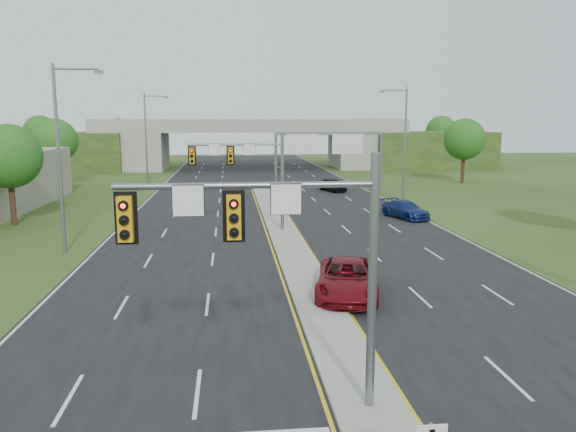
{
  "coord_description": "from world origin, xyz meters",
  "views": [
    {
      "loc": [
        -3.66,
        -13.84,
        7.77
      ],
      "look_at": [
        -0.73,
        14.18,
        3.0
      ],
      "focal_mm": 35.0,
      "sensor_mm": 36.0,
      "label": 1
    }
  ],
  "objects_px": {
    "car_far_b": "(405,210)",
    "car_far_a": "(347,279)",
    "car_far_c": "(332,185)",
    "signal_mast_far": "(250,166)",
    "sign_gantry": "(328,146)",
    "signal_mast_near": "(286,243)",
    "overpass": "(251,147)"
  },
  "relations": [
    {
      "from": "car_far_b",
      "to": "car_far_c",
      "type": "relative_size",
      "value": 1.14
    },
    {
      "from": "signal_mast_near",
      "to": "car_far_c",
      "type": "xyz_separation_m",
      "value": [
        10.06,
        47.88,
        -3.99
      ]
    },
    {
      "from": "signal_mast_near",
      "to": "sign_gantry",
      "type": "height_order",
      "value": "signal_mast_near"
    },
    {
      "from": "signal_mast_far",
      "to": "car_far_b",
      "type": "xyz_separation_m",
      "value": [
        12.72,
        4.8,
        -4.01
      ]
    },
    {
      "from": "overpass",
      "to": "sign_gantry",
      "type": "bearing_deg",
      "value": -79.21
    },
    {
      "from": "sign_gantry",
      "to": "car_far_b",
      "type": "distance_m",
      "value": 16.29
    },
    {
      "from": "overpass",
      "to": "car_far_c",
      "type": "distance_m",
      "value": 33.25
    },
    {
      "from": "overpass",
      "to": "car_far_c",
      "type": "height_order",
      "value": "overpass"
    },
    {
      "from": "car_far_a",
      "to": "car_far_c",
      "type": "height_order",
      "value": "car_far_a"
    },
    {
      "from": "overpass",
      "to": "car_far_b",
      "type": "height_order",
      "value": "overpass"
    },
    {
      "from": "car_far_a",
      "to": "car_far_c",
      "type": "xyz_separation_m",
      "value": [
        6.3,
        37.78,
        -0.08
      ]
    },
    {
      "from": "signal_mast_far",
      "to": "car_far_c",
      "type": "bearing_deg",
      "value": 66.25
    },
    {
      "from": "signal_mast_near",
      "to": "car_far_b",
      "type": "height_order",
      "value": "signal_mast_near"
    },
    {
      "from": "signal_mast_far",
      "to": "sign_gantry",
      "type": "xyz_separation_m",
      "value": [
        8.95,
        19.99,
        0.51
      ]
    },
    {
      "from": "car_far_a",
      "to": "signal_mast_near",
      "type": "bearing_deg",
      "value": -97.76
    },
    {
      "from": "sign_gantry",
      "to": "car_far_a",
      "type": "relative_size",
      "value": 2.01
    },
    {
      "from": "sign_gantry",
      "to": "car_far_c",
      "type": "height_order",
      "value": "sign_gantry"
    },
    {
      "from": "signal_mast_far",
      "to": "sign_gantry",
      "type": "bearing_deg",
      "value": 65.89
    },
    {
      "from": "signal_mast_near",
      "to": "overpass",
      "type": "bearing_deg",
      "value": 88.38
    },
    {
      "from": "signal_mast_near",
      "to": "signal_mast_far",
      "type": "relative_size",
      "value": 1.0
    },
    {
      "from": "sign_gantry",
      "to": "overpass",
      "type": "height_order",
      "value": "overpass"
    },
    {
      "from": "overpass",
      "to": "car_far_a",
      "type": "bearing_deg",
      "value": -88.77
    },
    {
      "from": "signal_mast_far",
      "to": "car_far_b",
      "type": "height_order",
      "value": "signal_mast_far"
    },
    {
      "from": "signal_mast_far",
      "to": "overpass",
      "type": "xyz_separation_m",
      "value": [
        2.26,
        55.07,
        -1.17
      ]
    },
    {
      "from": "sign_gantry",
      "to": "car_far_c",
      "type": "bearing_deg",
      "value": 68.82
    },
    {
      "from": "signal_mast_far",
      "to": "sign_gantry",
      "type": "height_order",
      "value": "signal_mast_far"
    },
    {
      "from": "sign_gantry",
      "to": "car_far_a",
      "type": "bearing_deg",
      "value": -98.45
    },
    {
      "from": "signal_mast_far",
      "to": "car_far_a",
      "type": "height_order",
      "value": "signal_mast_far"
    },
    {
      "from": "car_far_a",
      "to": "car_far_c",
      "type": "relative_size",
      "value": 1.36
    },
    {
      "from": "signal_mast_far",
      "to": "sign_gantry",
      "type": "relative_size",
      "value": 0.6
    },
    {
      "from": "car_far_b",
      "to": "car_far_a",
      "type": "bearing_deg",
      "value": -133.68
    },
    {
      "from": "signal_mast_near",
      "to": "car_far_a",
      "type": "bearing_deg",
      "value": 69.55
    }
  ]
}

